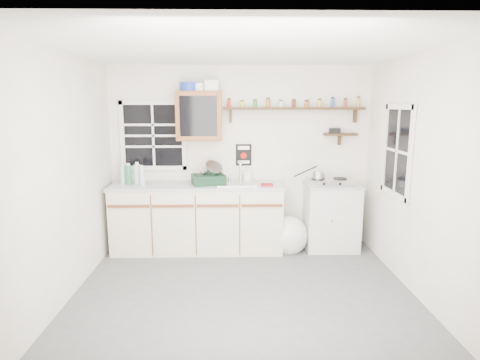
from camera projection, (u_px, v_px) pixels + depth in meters
name	position (u px, v px, depth m)	size (l,w,h in m)	color
room	(244.00, 177.00, 4.05)	(3.64, 3.24, 2.54)	#4D4D4F
main_cabinet	(198.00, 217.00, 5.46)	(2.31, 0.63, 0.92)	beige
right_cabinet	(331.00, 216.00, 5.53)	(0.73, 0.57, 0.91)	silver
sink	(237.00, 183.00, 5.39)	(0.52, 0.44, 0.29)	#AFAFB3
upper_cabinet	(199.00, 116.00, 5.35)	(0.60, 0.32, 0.65)	brown
upper_cabinet_clutter	(198.00, 86.00, 5.28)	(0.51, 0.24, 0.14)	#1932A8
spice_shelf	(294.00, 108.00, 5.43)	(1.91, 0.18, 0.35)	black
secondary_shelf	(339.00, 134.00, 5.52)	(0.45, 0.16, 0.24)	black
warning_sign	(244.00, 155.00, 5.61)	(0.22, 0.02, 0.30)	black
window_back	(153.00, 136.00, 5.53)	(0.93, 0.03, 0.98)	black
window_right	(397.00, 151.00, 4.59)	(0.03, 0.78, 1.08)	black
water_bottles	(133.00, 175.00, 5.35)	(0.35, 0.17, 0.30)	#A8BBC4
dish_rack	(210.00, 177.00, 5.37)	(0.49, 0.41, 0.32)	black
soap_bottle	(248.00, 174.00, 5.59)	(0.09, 0.09, 0.20)	beige
rag	(267.00, 185.00, 5.29)	(0.16, 0.14, 0.02)	maroon
hotplate	(329.00, 181.00, 5.42)	(0.62, 0.35, 0.09)	#AFAFB3
saucepan	(318.00, 175.00, 5.40)	(0.40, 0.17, 0.17)	#AFAFB3
trash_bag	(289.00, 235.00, 5.43)	(0.47, 0.42, 0.53)	silver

